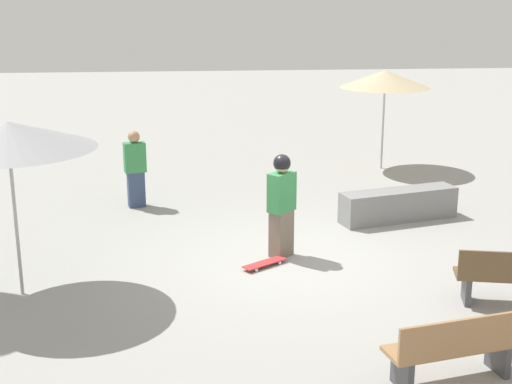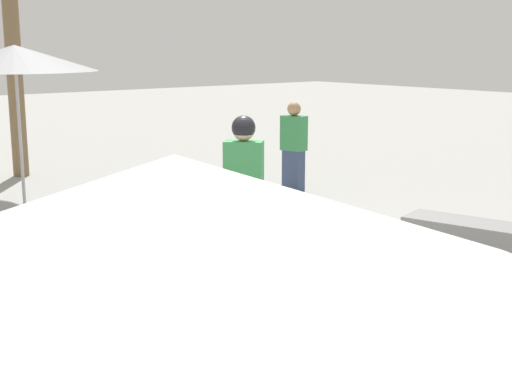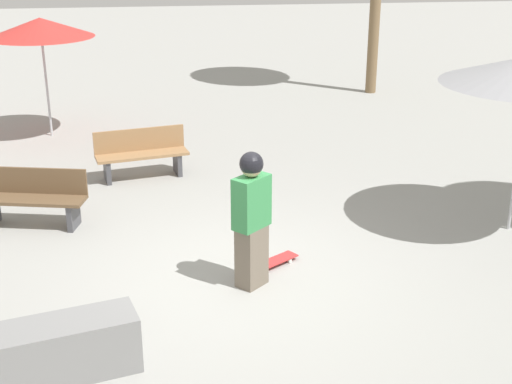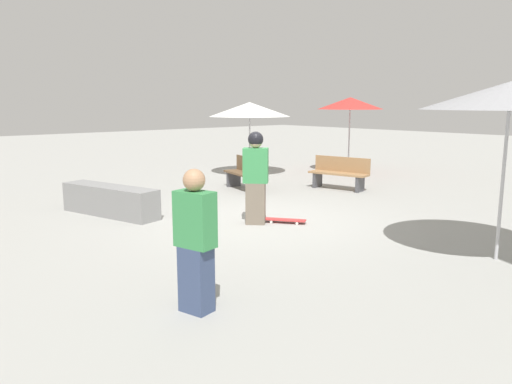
{
  "view_description": "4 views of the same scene",
  "coord_description": "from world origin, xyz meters",
  "px_view_note": "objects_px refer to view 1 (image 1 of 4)",
  "views": [
    {
      "loc": [
        10.95,
        -1.65,
        4.26
      ],
      "look_at": [
        0.13,
        -0.62,
        1.22
      ],
      "focal_mm": 50.0,
      "sensor_mm": 36.0,
      "label": 1
    },
    {
      "loc": [
        4.98,
        6.48,
        2.58
      ],
      "look_at": [
        -0.21,
        0.06,
        0.86
      ],
      "focal_mm": 50.0,
      "sensor_mm": 36.0,
      "label": 2
    },
    {
      "loc": [
        -8.07,
        0.81,
        4.31
      ],
      "look_at": [
        -0.42,
        -0.2,
        1.32
      ],
      "focal_mm": 50.0,
      "sensor_mm": 36.0,
      "label": 3
    },
    {
      "loc": [
        -6.29,
        -7.11,
        2.27
      ],
      "look_at": [
        -0.41,
        -0.41,
        0.67
      ],
      "focal_mm": 35.0,
      "sensor_mm": 36.0,
      "label": 4
    }
  ],
  "objects_px": {
    "shade_umbrella_grey": "(8,135)",
    "bystander_watching": "(135,169)",
    "shade_umbrella_tan": "(385,79)",
    "skateboard": "(265,263)",
    "bench_near": "(456,348)",
    "skater_main": "(282,202)",
    "concrete_ledge": "(398,205)"
  },
  "relations": [
    {
      "from": "skateboard",
      "to": "bench_near",
      "type": "distance_m",
      "value": 4.15
    },
    {
      "from": "bench_near",
      "to": "shade_umbrella_tan",
      "type": "bearing_deg",
      "value": 67.29
    },
    {
      "from": "skateboard",
      "to": "concrete_ledge",
      "type": "xyz_separation_m",
      "value": [
        -2.2,
        2.85,
        0.24
      ]
    },
    {
      "from": "skateboard",
      "to": "bench_near",
      "type": "bearing_deg",
      "value": 80.48
    },
    {
      "from": "concrete_ledge",
      "to": "skateboard",
      "type": "bearing_deg",
      "value": -52.27
    },
    {
      "from": "skater_main",
      "to": "shade_umbrella_tan",
      "type": "distance_m",
      "value": 6.93
    },
    {
      "from": "skateboard",
      "to": "shade_umbrella_tan",
      "type": "xyz_separation_m",
      "value": [
        -6.4,
        3.64,
        2.18
      ]
    },
    {
      "from": "skater_main",
      "to": "bench_near",
      "type": "relative_size",
      "value": 1.05
    },
    {
      "from": "skateboard",
      "to": "shade_umbrella_grey",
      "type": "distance_m",
      "value": 4.39
    },
    {
      "from": "concrete_ledge",
      "to": "shade_umbrella_grey",
      "type": "bearing_deg",
      "value": -65.61
    },
    {
      "from": "skater_main",
      "to": "skateboard",
      "type": "xyz_separation_m",
      "value": [
        0.46,
        -0.33,
        -0.88
      ]
    },
    {
      "from": "skater_main",
      "to": "bystander_watching",
      "type": "bearing_deg",
      "value": -93.41
    },
    {
      "from": "skater_main",
      "to": "shade_umbrella_tan",
      "type": "bearing_deg",
      "value": -162.12
    },
    {
      "from": "bench_near",
      "to": "shade_umbrella_tan",
      "type": "height_order",
      "value": "shade_umbrella_tan"
    },
    {
      "from": "skateboard",
      "to": "shade_umbrella_grey",
      "type": "xyz_separation_m",
      "value": [
        0.75,
        -3.66,
        2.31
      ]
    },
    {
      "from": "shade_umbrella_tan",
      "to": "bench_near",
      "type": "bearing_deg",
      "value": -10.56
    },
    {
      "from": "bench_near",
      "to": "shade_umbrella_tan",
      "type": "distance_m",
      "value": 10.48
    },
    {
      "from": "skater_main",
      "to": "bench_near",
      "type": "bearing_deg",
      "value": 65.72
    },
    {
      "from": "bench_near",
      "to": "bystander_watching",
      "type": "height_order",
      "value": "bystander_watching"
    },
    {
      "from": "concrete_ledge",
      "to": "shade_umbrella_tan",
      "type": "height_order",
      "value": "shade_umbrella_tan"
    },
    {
      "from": "shade_umbrella_grey",
      "to": "bystander_watching",
      "type": "bearing_deg",
      "value": 162.42
    },
    {
      "from": "skateboard",
      "to": "bench_near",
      "type": "xyz_separation_m",
      "value": [
        3.74,
        1.75,
        0.37
      ]
    },
    {
      "from": "skater_main",
      "to": "concrete_ledge",
      "type": "bearing_deg",
      "value": 171.71
    },
    {
      "from": "shade_umbrella_tan",
      "to": "shade_umbrella_grey",
      "type": "bearing_deg",
      "value": -45.58
    },
    {
      "from": "skater_main",
      "to": "shade_umbrella_grey",
      "type": "relative_size",
      "value": 0.68
    },
    {
      "from": "concrete_ledge",
      "to": "bench_near",
      "type": "height_order",
      "value": "bench_near"
    },
    {
      "from": "bystander_watching",
      "to": "skater_main",
      "type": "bearing_deg",
      "value": 115.99
    },
    {
      "from": "concrete_ledge",
      "to": "shade_umbrella_grey",
      "type": "xyz_separation_m",
      "value": [
        2.95,
        -6.5,
        2.06
      ]
    },
    {
      "from": "shade_umbrella_tan",
      "to": "concrete_ledge",
      "type": "bearing_deg",
      "value": -10.72
    },
    {
      "from": "shade_umbrella_grey",
      "to": "shade_umbrella_tan",
      "type": "xyz_separation_m",
      "value": [
        -7.15,
        7.3,
        -0.12
      ]
    },
    {
      "from": "bench_near",
      "to": "bystander_watching",
      "type": "distance_m",
      "value": 8.39
    },
    {
      "from": "bench_near",
      "to": "concrete_ledge",
      "type": "bearing_deg",
      "value": 67.4
    }
  ]
}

